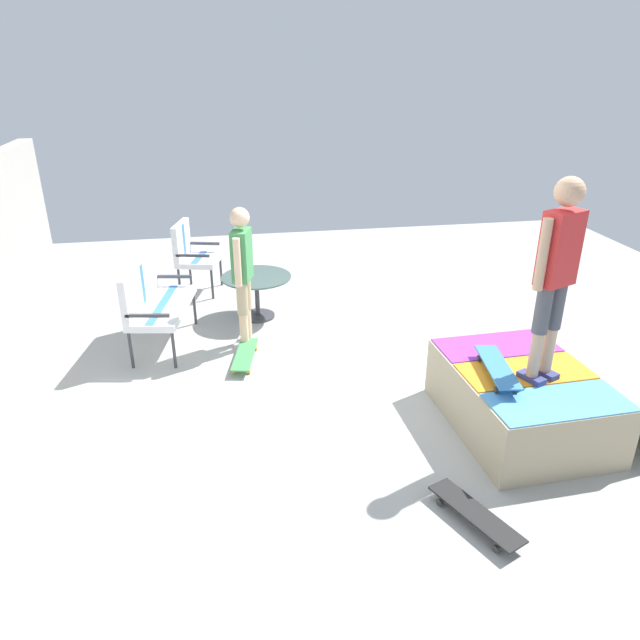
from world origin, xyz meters
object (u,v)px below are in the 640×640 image
at_px(patio_table, 257,288).
at_px(patio_bench, 152,296).
at_px(patio_chair_near_house, 191,251).
at_px(person_watching, 242,268).
at_px(skate_ramp, 524,398).
at_px(person_skater, 557,267).
at_px(skateboard_on_ramp, 497,367).
at_px(skateboard_spare, 475,514).
at_px(skateboard_by_bench, 245,355).

bearing_deg(patio_table, patio_bench, 115.76).
relative_size(patio_chair_near_house, person_watching, 0.61).
bearing_deg(patio_table, skate_ramp, -143.05).
bearing_deg(person_watching, patio_bench, 78.97).
relative_size(person_skater, skateboard_on_ramp, 2.12).
relative_size(skate_ramp, skateboard_spare, 2.49).
bearing_deg(skate_ramp, patio_bench, 55.96).
distance_m(person_skater, skateboard_by_bench, 3.44).
relative_size(patio_table, skateboard_by_bench, 1.09).
bearing_deg(skate_ramp, skateboard_spare, 140.08).
bearing_deg(skateboard_by_bench, skateboard_spare, -151.84).
distance_m(person_watching, skateboard_spare, 3.68).
relative_size(person_skater, skateboard_by_bench, 2.11).
relative_size(person_watching, skateboard_on_ramp, 2.02).
relative_size(patio_chair_near_house, skateboard_on_ramp, 1.24).
distance_m(skate_ramp, skateboard_by_bench, 3.00).
height_order(skate_ramp, skateboard_on_ramp, skateboard_on_ramp).
distance_m(patio_bench, person_skater, 4.38).
relative_size(person_watching, person_skater, 0.95).
bearing_deg(skateboard_spare, skate_ramp, -39.92).
bearing_deg(patio_chair_near_house, skateboard_by_bench, -165.31).
bearing_deg(skateboard_on_ramp, person_skater, -105.18).
height_order(person_watching, skateboard_by_bench, person_watching).
distance_m(patio_bench, person_watching, 1.13).
distance_m(patio_table, skateboard_spare, 4.26).
bearing_deg(patio_bench, skateboard_by_bench, -121.51).
bearing_deg(patio_bench, person_skater, -125.50).
distance_m(skateboard_spare, skateboard_on_ramp, 1.36).
distance_m(person_watching, person_skater, 3.38).
bearing_deg(skateboard_on_ramp, patio_bench, 52.71).
xyz_separation_m(skate_ramp, skateboard_on_ramp, (-0.04, 0.33, 0.38)).
distance_m(patio_table, person_watching, 1.00).
bearing_deg(skateboard_spare, patio_chair_near_house, 22.41).
xyz_separation_m(skateboard_spare, skateboard_on_ramp, (1.07, -0.60, 0.59)).
relative_size(skate_ramp, skateboard_by_bench, 2.46).
relative_size(patio_bench, patio_table, 1.47).
height_order(patio_table, skateboard_spare, patio_table).
bearing_deg(person_skater, skateboard_spare, 136.05).
xyz_separation_m(patio_chair_near_house, person_skater, (-4.18, -3.07, 1.00)).
bearing_deg(skateboard_by_bench, patio_chair_near_house, 14.69).
xyz_separation_m(patio_bench, skateboard_spare, (-3.45, -2.53, -0.53)).
relative_size(skateboard_by_bench, skateboard_spare, 1.01).
height_order(patio_table, skateboard_on_ramp, skateboard_on_ramp).
height_order(person_watching, skateboard_on_ramp, person_watching).
bearing_deg(person_skater, skateboard_on_ramp, 74.82).
relative_size(skateboard_by_bench, skateboard_on_ramp, 1.00).
bearing_deg(person_watching, skateboard_spare, -155.55).
bearing_deg(skate_ramp, patio_table, 36.95).
height_order(patio_chair_near_house, patio_table, patio_chair_near_house).
relative_size(skate_ramp, person_watching, 1.22).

